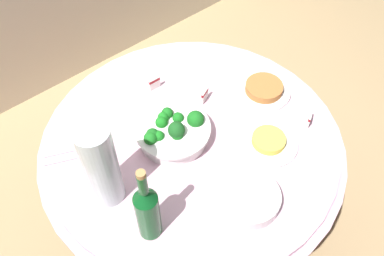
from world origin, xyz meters
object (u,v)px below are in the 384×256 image
(plate_stack, at_px, (248,198))
(label_placard_front, at_px, (155,83))
(label_placard_mid, at_px, (310,119))
(serving_tongs, at_px, (68,155))
(label_placard_rear, at_px, (205,95))
(wine_bottle, at_px, (147,211))
(decorative_fruit_vase, at_px, (102,170))
(food_plate_fried_egg, at_px, (268,142))
(food_plate_peanuts, at_px, (264,89))
(broccoli_bowl, at_px, (173,131))

(plate_stack, height_order, label_placard_front, label_placard_front)
(plate_stack, bearing_deg, label_placard_mid, 12.21)
(serving_tongs, height_order, label_placard_rear, label_placard_rear)
(plate_stack, xyz_separation_m, serving_tongs, (-0.37, 0.55, -0.02))
(wine_bottle, xyz_separation_m, decorative_fruit_vase, (-0.03, 0.20, 0.02))
(wine_bottle, xyz_separation_m, food_plate_fried_egg, (0.54, -0.01, -0.12))
(wine_bottle, xyz_separation_m, label_placard_front, (0.39, 0.49, -0.10))
(decorative_fruit_vase, xyz_separation_m, food_plate_fried_egg, (0.56, -0.20, -0.13))
(label_placard_mid, bearing_deg, label_placard_rear, 122.78)
(food_plate_peanuts, bearing_deg, label_placard_front, 136.90)
(food_plate_fried_egg, bearing_deg, label_placard_front, 106.46)
(plate_stack, bearing_deg, wine_bottle, 157.25)
(food_plate_peanuts, relative_size, label_placard_front, 4.00)
(broccoli_bowl, distance_m, serving_tongs, 0.39)
(label_placard_front, height_order, label_placard_mid, same)
(broccoli_bowl, height_order, decorative_fruit_vase, decorative_fruit_vase)
(food_plate_peanuts, bearing_deg, label_placard_rear, 150.17)
(broccoli_bowl, xyz_separation_m, label_placard_mid, (0.44, -0.28, -0.01))
(wine_bottle, bearing_deg, broccoli_bowl, 40.39)
(food_plate_peanuts, xyz_separation_m, food_plate_fried_egg, (-0.18, -0.19, -0.00))
(broccoli_bowl, height_order, label_placard_mid, broccoli_bowl)
(serving_tongs, relative_size, food_plate_fried_egg, 0.75)
(wine_bottle, bearing_deg, label_placard_mid, -3.06)
(label_placard_front, bearing_deg, label_placard_mid, -57.59)
(label_placard_mid, bearing_deg, wine_bottle, 176.94)
(food_plate_peanuts, bearing_deg, food_plate_fried_egg, -132.60)
(label_placard_front, bearing_deg, food_plate_peanuts, -43.10)
(plate_stack, distance_m, serving_tongs, 0.66)
(decorative_fruit_vase, bearing_deg, label_placard_rear, 12.16)
(decorative_fruit_vase, relative_size, label_placard_rear, 6.18)
(plate_stack, height_order, label_placard_rear, label_placard_rear)
(broccoli_bowl, xyz_separation_m, plate_stack, (0.02, -0.37, -0.02))
(food_plate_fried_egg, distance_m, label_placard_front, 0.52)
(decorative_fruit_vase, xyz_separation_m, label_placard_mid, (0.75, -0.23, -0.12))
(broccoli_bowl, distance_m, decorative_fruit_vase, 0.33)
(wine_bottle, distance_m, label_placard_front, 0.63)
(plate_stack, height_order, label_placard_mid, label_placard_mid)
(plate_stack, bearing_deg, serving_tongs, 123.54)
(label_placard_rear, bearing_deg, label_placard_mid, -57.22)
(serving_tongs, height_order, food_plate_fried_egg, food_plate_fried_egg)
(decorative_fruit_vase, relative_size, label_placard_mid, 6.18)
(plate_stack, height_order, wine_bottle, wine_bottle)
(decorative_fruit_vase, distance_m, label_placard_front, 0.53)
(serving_tongs, bearing_deg, broccoli_bowl, -27.82)
(plate_stack, xyz_separation_m, decorative_fruit_vase, (-0.34, 0.32, 0.12))
(broccoli_bowl, relative_size, label_placard_front, 5.09)
(broccoli_bowl, distance_m, wine_bottle, 0.38)
(plate_stack, relative_size, serving_tongs, 1.28)
(wine_bottle, relative_size, food_plate_fried_egg, 1.53)
(serving_tongs, relative_size, label_placard_front, 2.99)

